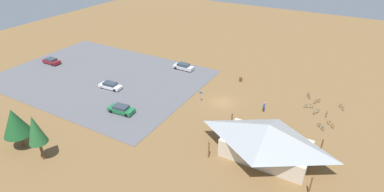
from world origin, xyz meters
TOP-DOWN VIEW (x-y plane):
  - ground at (0.00, 0.00)m, footprint 160.00×160.00m
  - parking_lot_asphalt at (27.51, 2.83)m, footprint 43.09×30.80m
  - bike_pavilion at (-11.41, 10.74)m, footprint 13.91×8.59m
  - trash_bin at (0.18, -9.95)m, footprint 0.60×0.60m
  - lot_sign at (3.60, 1.64)m, footprint 0.56×0.08m
  - pine_west at (20.50, 26.16)m, footprint 3.84×3.84m
  - pine_far_west at (15.36, 26.43)m, footprint 2.48×2.48m
  - bicycle_orange_yard_center at (-18.57, -1.67)m, footprint 1.16×1.37m
  - bicycle_blue_front_row at (-13.68, -9.61)m, footprint 0.84×1.54m
  - bicycle_red_by_bin at (-15.40, -8.39)m, footprint 1.03×1.45m
  - bicycle_white_yard_left at (-15.90, -4.44)m, footprint 0.79×1.57m
  - bicycle_teal_near_sign at (-17.30, -0.18)m, footprint 1.27×1.21m
  - bicycle_green_edge_north at (-19.61, -8.41)m, footprint 0.92×1.50m
  - bicycle_silver_near_porch at (-14.39, -5.78)m, footprint 1.57×0.79m
  - bicycle_purple_edge_south at (-17.58, -4.60)m, footprint 0.48×1.70m
  - car_white_back_corner at (21.86, 6.02)m, footprint 4.85×2.13m
  - car_silver_mid_lot at (13.81, -9.20)m, footprint 4.76×1.77m
  - car_maroon_by_curb at (42.93, 3.34)m, footprint 4.45×1.85m
  - car_green_end_stall at (13.87, 11.91)m, footprint 4.81×2.30m
  - visitor_near_lot at (-7.67, -0.74)m, footprint 0.40×0.40m

SIDE VIEW (x-z plane):
  - ground at x=0.00m, z-range 0.00..0.00m
  - parking_lot_asphalt at x=27.51m, z-range 0.00..0.05m
  - bicycle_green_edge_north at x=-19.61m, z-range -0.04..0.73m
  - bicycle_red_by_bin at x=-15.40m, z-range -0.03..0.73m
  - bicycle_teal_near_sign at x=-17.30m, z-range -0.05..0.75m
  - bicycle_orange_yard_center at x=-18.57m, z-range -0.02..0.73m
  - bicycle_silver_near_porch at x=-14.39m, z-range -0.04..0.76m
  - bicycle_purple_edge_south at x=-17.58m, z-range -0.04..0.76m
  - bicycle_blue_front_row at x=-13.68m, z-range -0.06..0.82m
  - bicycle_white_yard_left at x=-15.90m, z-range -0.04..0.83m
  - trash_bin at x=0.18m, z-range 0.00..0.90m
  - car_white_back_corner at x=21.86m, z-range 0.05..1.38m
  - car_maroon_by_curb at x=42.93m, z-range 0.05..1.43m
  - car_green_end_stall at x=13.87m, z-range 0.05..1.45m
  - car_silver_mid_lot at x=13.81m, z-range 0.04..1.48m
  - visitor_near_lot at x=-7.67m, z-range 0.05..1.88m
  - lot_sign at x=3.60m, z-range 0.31..2.51m
  - bike_pavilion at x=-11.41m, z-range 0.32..5.72m
  - pine_west at x=20.50m, z-range 1.09..7.47m
  - pine_far_west at x=15.36m, z-range 1.40..8.50m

